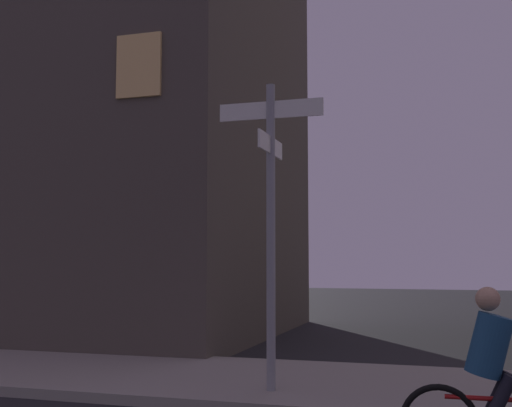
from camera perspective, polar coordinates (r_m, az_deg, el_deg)
name	(u,v)px	position (r m, az deg, el deg)	size (l,w,h in m)	color
sidewalk_kerb	(236,380)	(9.85, -1.83, -15.46)	(40.00, 3.38, 0.14)	gray
signpost	(271,208)	(8.62, 1.32, -0.40)	(1.46, 1.13, 4.10)	gray
cyclist	(496,383)	(6.35, 20.60, -14.76)	(1.82, 0.33, 1.61)	black
building_left_block	(122,13)	(18.10, -11.82, 16.30)	(8.19, 8.56, 16.80)	#4C443D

